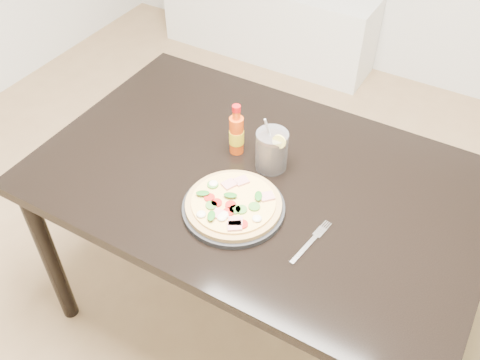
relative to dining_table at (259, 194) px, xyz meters
The scene contains 8 objects.
floor 0.73m from the dining_table, 112.35° to the right, with size 4.50×4.50×0.00m, color #9E7A51.
dining_table is the anchor object (origin of this frame).
plate 0.19m from the dining_table, 88.21° to the right, with size 0.30×0.30×0.02m, color black.
pizza 0.20m from the dining_table, 88.18° to the right, with size 0.28×0.28×0.03m.
hot_sauce_bottle 0.21m from the dining_table, 151.55° to the left, with size 0.06×0.06×0.18m.
cola_cup 0.16m from the dining_table, 79.52° to the left, with size 0.11×0.10×0.19m.
fork 0.31m from the dining_table, 32.35° to the right, with size 0.05×0.19×0.00m.
media_console 2.06m from the dining_table, 116.89° to the left, with size 1.40×0.34×0.50m, color white.
Camera 1 is at (0.67, -0.81, 1.90)m, focal length 40.00 mm.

